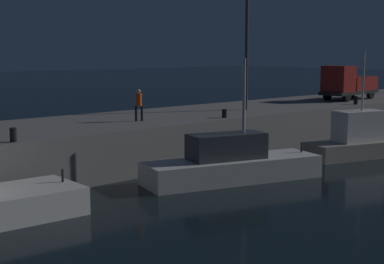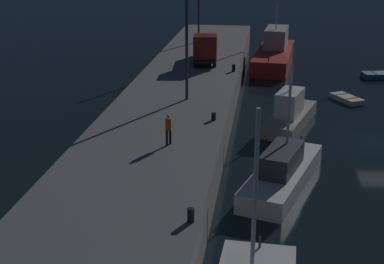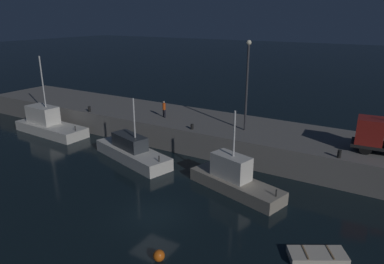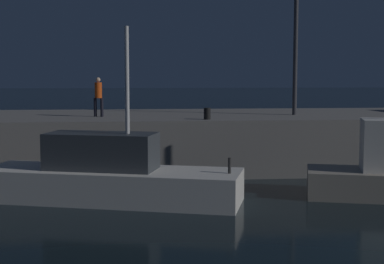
% 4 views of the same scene
% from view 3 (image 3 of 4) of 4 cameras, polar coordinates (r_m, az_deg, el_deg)
% --- Properties ---
extents(ground_plane, '(320.00, 320.00, 0.00)m').
position_cam_3_polar(ground_plane, '(23.77, -6.19, -13.25)').
color(ground_plane, black).
extents(pier_quay, '(66.81, 7.88, 2.37)m').
position_cam_3_polar(pier_quay, '(34.33, 7.85, -0.97)').
color(pier_quay, slate).
rests_on(pier_quay, ground).
extents(fishing_trawler_red, '(7.82, 4.16, 6.07)m').
position_cam_3_polar(fishing_trawler_red, '(26.52, 6.78, -7.49)').
color(fishing_trawler_red, gray).
rests_on(fishing_trawler_red, ground).
extents(fishing_boat_blue, '(9.01, 3.34, 8.36)m').
position_cam_3_polar(fishing_boat_blue, '(42.03, -21.96, 1.16)').
color(fishing_boat_blue, silver).
rests_on(fishing_boat_blue, ground).
extents(fishing_trawler_green, '(8.93, 4.80, 5.75)m').
position_cam_3_polar(fishing_trawler_green, '(32.25, -9.61, -3.06)').
color(fishing_trawler_green, silver).
rests_on(fishing_trawler_green, ground).
extents(dinghy_orange_near, '(3.25, 2.66, 0.43)m').
position_cam_3_polar(dinghy_orange_near, '(21.12, 19.42, -18.15)').
color(dinghy_orange_near, beige).
rests_on(dinghy_orange_near, ground).
extents(mooring_buoy_mid, '(0.63, 0.63, 0.63)m').
position_cam_3_polar(mooring_buoy_mid, '(19.91, -5.32, -19.11)').
color(mooring_buoy_mid, orange).
rests_on(mooring_buoy_mid, ground).
extents(lamp_post_west, '(0.44, 0.44, 8.00)m').
position_cam_3_polar(lamp_post_west, '(31.80, 8.82, 8.36)').
color(lamp_post_west, '#38383D').
rests_on(lamp_post_west, pier_quay).
extents(dockworker, '(0.43, 0.41, 1.70)m').
position_cam_3_polar(dockworker, '(36.49, -4.49, 3.83)').
color(dockworker, black).
rests_on(dockworker, pier_quay).
extents(bollard_west, '(0.28, 0.28, 0.59)m').
position_cam_3_polar(bollard_west, '(40.29, -16.10, 3.55)').
color(bollard_west, black).
rests_on(bollard_west, pier_quay).
extents(bollard_central, '(0.28, 0.28, 0.48)m').
position_cam_3_polar(bollard_central, '(32.73, 0.01, 0.86)').
color(bollard_central, black).
rests_on(bollard_central, pier_quay).
extents(bollard_east, '(0.28, 0.28, 0.59)m').
position_cam_3_polar(bollard_east, '(28.34, 22.51, -3.26)').
color(bollard_east, black).
rests_on(bollard_east, pier_quay).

